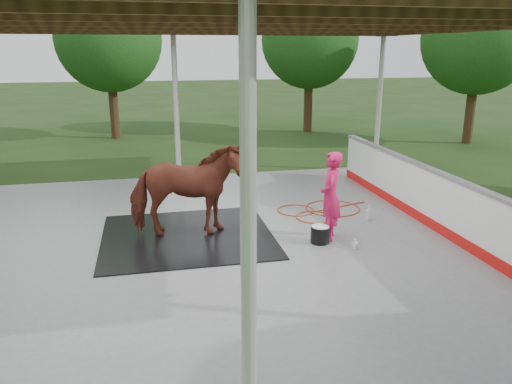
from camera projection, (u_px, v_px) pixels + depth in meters
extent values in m
plane|color=#1E3814|center=(197.00, 245.00, 9.07)|extent=(100.00, 100.00, 0.00)
cube|color=slate|center=(197.00, 243.00, 9.06)|extent=(12.00, 10.00, 0.05)
cylinder|color=beige|center=(248.00, 231.00, 4.11)|extent=(0.14, 0.14, 3.85)
cylinder|color=beige|center=(176.00, 107.00, 12.94)|extent=(0.14, 0.14, 3.85)
cylinder|color=beige|center=(379.00, 102.00, 14.11)|extent=(0.14, 0.14, 3.85)
cube|color=brown|center=(215.00, 7.00, 5.19)|extent=(12.00, 0.10, 0.18)
cube|color=brown|center=(200.00, 16.00, 6.60)|extent=(12.00, 0.10, 0.18)
cube|color=brown|center=(190.00, 22.00, 8.01)|extent=(12.00, 0.10, 0.18)
cube|color=brown|center=(183.00, 26.00, 9.42)|extent=(12.00, 0.10, 0.18)
cube|color=brown|center=(177.00, 29.00, 10.83)|extent=(12.00, 0.10, 0.18)
cube|color=brown|center=(173.00, 31.00, 12.23)|extent=(12.00, 0.10, 0.18)
cube|color=brown|center=(500.00, 25.00, 9.18)|extent=(0.12, 10.00, 0.18)
cube|color=#38383A|center=(189.00, 8.00, 7.95)|extent=(12.60, 10.60, 0.10)
cube|color=red|center=(427.00, 219.00, 9.98)|extent=(0.14, 8.00, 0.20)
cube|color=white|center=(429.00, 195.00, 9.84)|extent=(0.12, 8.00, 1.00)
cube|color=slate|center=(432.00, 169.00, 9.69)|extent=(0.16, 8.00, 0.06)
cylinder|color=#382314|center=(114.00, 110.00, 19.62)|extent=(0.36, 0.36, 2.20)
sphere|color=#194714|center=(109.00, 39.00, 18.88)|extent=(4.00, 4.00, 4.00)
cylinder|color=#382314|center=(308.00, 106.00, 21.27)|extent=(0.36, 0.36, 2.20)
sphere|color=#194714|center=(310.00, 40.00, 20.52)|extent=(4.00, 4.00, 4.00)
cylinder|color=#382314|center=(470.00, 114.00, 18.54)|extent=(0.36, 0.36, 2.20)
sphere|color=#194714|center=(479.00, 38.00, 17.80)|extent=(4.00, 4.00, 4.00)
cube|color=black|center=(188.00, 236.00, 9.32)|extent=(3.13, 2.93, 0.02)
imported|color=maroon|center=(186.00, 191.00, 9.08)|extent=(2.13, 1.09, 1.74)
imported|color=#C7154B|center=(331.00, 196.00, 9.01)|extent=(0.58, 0.69, 1.63)
cylinder|color=black|center=(320.00, 235.00, 8.99)|extent=(0.34, 0.34, 0.30)
cylinder|color=white|center=(320.00, 227.00, 8.95)|extent=(0.32, 0.32, 0.03)
imported|color=silver|center=(369.00, 213.00, 10.17)|extent=(0.14, 0.14, 0.32)
imported|color=#338CD8|center=(355.00, 244.00, 8.72)|extent=(0.12, 0.12, 0.19)
torus|color=#A72F0B|center=(332.00, 208.00, 10.95)|extent=(1.19, 1.19, 0.02)
torus|color=#A72F0B|center=(315.00, 217.00, 10.37)|extent=(0.79, 0.79, 0.02)
torus|color=#A72F0B|center=(296.00, 210.00, 10.80)|extent=(0.80, 0.80, 0.02)
cylinder|color=#A72F0B|center=(340.00, 207.00, 11.06)|extent=(1.36, 0.46, 0.02)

